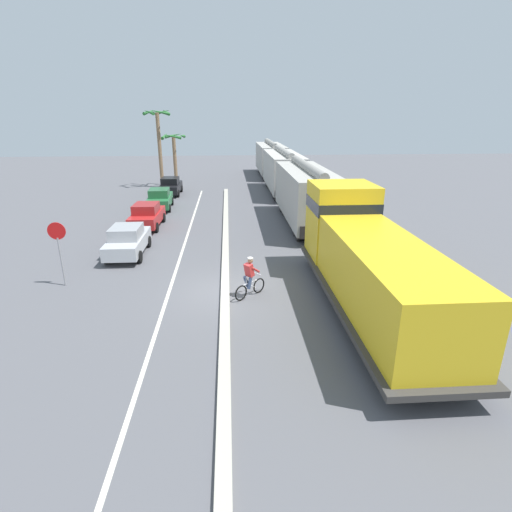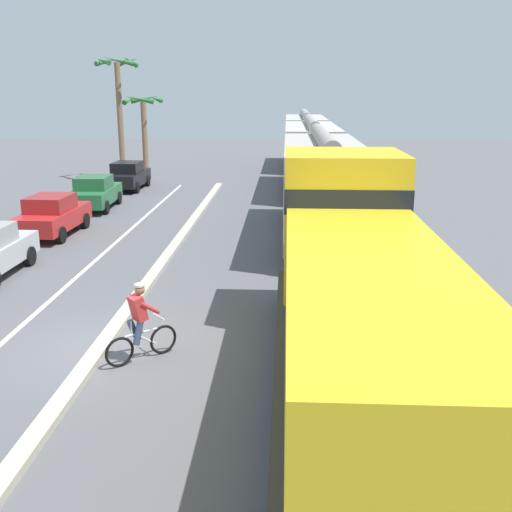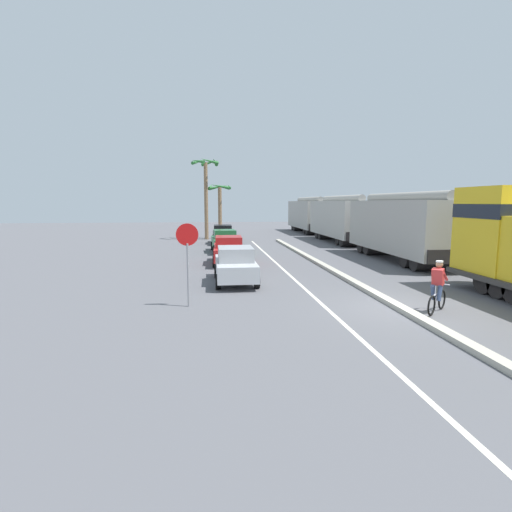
{
  "view_description": "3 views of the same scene",
  "coord_description": "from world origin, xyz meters",
  "px_view_note": "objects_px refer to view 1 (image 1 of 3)",
  "views": [
    {
      "loc": [
        0.24,
        -15.67,
        7.17
      ],
      "look_at": [
        1.4,
        0.98,
        1.22
      ],
      "focal_mm": 28.0,
      "sensor_mm": 36.0,
      "label": 1
    },
    {
      "loc": [
        4.09,
        -12.3,
        5.6
      ],
      "look_at": [
        3.34,
        2.51,
        1.5
      ],
      "focal_mm": 42.0,
      "sensor_mm": 36.0,
      "label": 2
    },
    {
      "loc": [
        -6.34,
        -12.54,
        3.6
      ],
      "look_at": [
        -4.04,
        6.92,
        0.94
      ],
      "focal_mm": 28.0,
      "sensor_mm": 36.0,
      "label": 3
    }
  ],
  "objects_px": {
    "hopper_car_trailing": "(271,158)",
    "parked_car_green": "(160,199)",
    "locomotive": "(364,261)",
    "parked_car_silver": "(128,240)",
    "parked_car_red": "(147,215)",
    "cyclist": "(250,278)",
    "palm_tree_near": "(174,148)",
    "parked_car_black": "(171,186)",
    "hopper_car_middle": "(283,171)",
    "palm_tree_far": "(159,132)",
    "stop_sign": "(58,242)",
    "hopper_car_lead": "(306,194)"
  },
  "relations": [
    {
      "from": "hopper_car_lead",
      "to": "parked_car_red",
      "type": "height_order",
      "value": "hopper_car_lead"
    },
    {
      "from": "hopper_car_middle",
      "to": "parked_car_black",
      "type": "distance_m",
      "value": 10.7
    },
    {
      "from": "parked_car_green",
      "to": "stop_sign",
      "type": "xyz_separation_m",
      "value": [
        -1.84,
        -15.08,
        1.21
      ]
    },
    {
      "from": "parked_car_silver",
      "to": "stop_sign",
      "type": "xyz_separation_m",
      "value": [
        -1.89,
        -3.92,
        1.21
      ]
    },
    {
      "from": "parked_car_green",
      "to": "stop_sign",
      "type": "bearing_deg",
      "value": -96.97
    },
    {
      "from": "hopper_car_lead",
      "to": "parked_car_red",
      "type": "distance_m",
      "value": 10.75
    },
    {
      "from": "hopper_car_trailing",
      "to": "parked_car_green",
      "type": "relative_size",
      "value": 2.48
    },
    {
      "from": "hopper_car_lead",
      "to": "hopper_car_trailing",
      "type": "distance_m",
      "value": 23.2
    },
    {
      "from": "parked_car_red",
      "to": "hopper_car_trailing",
      "type": "bearing_deg",
      "value": 65.32
    },
    {
      "from": "hopper_car_trailing",
      "to": "palm_tree_near",
      "type": "distance_m",
      "value": 12.78
    },
    {
      "from": "hopper_car_lead",
      "to": "palm_tree_near",
      "type": "relative_size",
      "value": 1.94
    },
    {
      "from": "parked_car_red",
      "to": "parked_car_green",
      "type": "xyz_separation_m",
      "value": [
        -0.02,
        5.53,
        0.0
      ]
    },
    {
      "from": "locomotive",
      "to": "cyclist",
      "type": "xyz_separation_m",
      "value": [
        -4.43,
        0.83,
        -0.98
      ]
    },
    {
      "from": "locomotive",
      "to": "hopper_car_lead",
      "type": "height_order",
      "value": "locomotive"
    },
    {
      "from": "parked_car_red",
      "to": "parked_car_black",
      "type": "relative_size",
      "value": 1.01
    },
    {
      "from": "parked_car_silver",
      "to": "cyclist",
      "type": "relative_size",
      "value": 2.45
    },
    {
      "from": "palm_tree_near",
      "to": "locomotive",
      "type": "bearing_deg",
      "value": -69.49
    },
    {
      "from": "parked_car_silver",
      "to": "palm_tree_far",
      "type": "height_order",
      "value": "palm_tree_far"
    },
    {
      "from": "palm_tree_far",
      "to": "hopper_car_middle",
      "type": "bearing_deg",
      "value": -18.41
    },
    {
      "from": "parked_car_silver",
      "to": "cyclist",
      "type": "bearing_deg",
      "value": -42.34
    },
    {
      "from": "stop_sign",
      "to": "palm_tree_near",
      "type": "distance_m",
      "value": 26.18
    },
    {
      "from": "parked_car_green",
      "to": "palm_tree_far",
      "type": "bearing_deg",
      "value": 97.45
    },
    {
      "from": "hopper_car_lead",
      "to": "parked_car_red",
      "type": "relative_size",
      "value": 2.5
    },
    {
      "from": "hopper_car_trailing",
      "to": "parked_car_red",
      "type": "distance_m",
      "value": 25.6
    },
    {
      "from": "parked_car_green",
      "to": "parked_car_black",
      "type": "bearing_deg",
      "value": 89.34
    },
    {
      "from": "hopper_car_middle",
      "to": "palm_tree_near",
      "type": "height_order",
      "value": "palm_tree_near"
    },
    {
      "from": "hopper_car_middle",
      "to": "parked_car_black",
      "type": "relative_size",
      "value": 2.51
    },
    {
      "from": "parked_car_green",
      "to": "parked_car_black",
      "type": "height_order",
      "value": "same"
    },
    {
      "from": "locomotive",
      "to": "parked_car_silver",
      "type": "relative_size",
      "value": 2.76
    },
    {
      "from": "hopper_car_lead",
      "to": "parked_car_green",
      "type": "height_order",
      "value": "hopper_car_lead"
    },
    {
      "from": "parked_car_red",
      "to": "parked_car_silver",
      "type": "bearing_deg",
      "value": -89.74
    },
    {
      "from": "palm_tree_far",
      "to": "palm_tree_near",
      "type": "bearing_deg",
      "value": 33.6
    },
    {
      "from": "locomotive",
      "to": "parked_car_silver",
      "type": "xyz_separation_m",
      "value": [
        -10.65,
        6.5,
        -0.98
      ]
    },
    {
      "from": "palm_tree_far",
      "to": "locomotive",
      "type": "bearing_deg",
      "value": -66.6
    },
    {
      "from": "hopper_car_middle",
      "to": "parked_car_red",
      "type": "distance_m",
      "value": 15.84
    },
    {
      "from": "parked_car_red",
      "to": "cyclist",
      "type": "height_order",
      "value": "cyclist"
    },
    {
      "from": "parked_car_black",
      "to": "cyclist",
      "type": "xyz_separation_m",
      "value": [
        6.19,
        -22.85,
        0.0
      ]
    },
    {
      "from": "locomotive",
      "to": "cyclist",
      "type": "height_order",
      "value": "locomotive"
    },
    {
      "from": "palm_tree_near",
      "to": "hopper_car_middle",
      "type": "bearing_deg",
      "value": -24.44
    },
    {
      "from": "hopper_car_trailing",
      "to": "stop_sign",
      "type": "distance_m",
      "value": 35.1
    },
    {
      "from": "parked_car_red",
      "to": "parked_car_black",
      "type": "height_order",
      "value": "same"
    },
    {
      "from": "hopper_car_middle",
      "to": "palm_tree_near",
      "type": "distance_m",
      "value": 11.9
    },
    {
      "from": "hopper_car_trailing",
      "to": "parked_car_red",
      "type": "relative_size",
      "value": 2.5
    },
    {
      "from": "parked_car_silver",
      "to": "parked_car_green",
      "type": "relative_size",
      "value": 0.99
    },
    {
      "from": "hopper_car_lead",
      "to": "stop_sign",
      "type": "xyz_separation_m",
      "value": [
        -12.54,
        -9.58,
        -0.05
      ]
    },
    {
      "from": "hopper_car_lead",
      "to": "palm_tree_far",
      "type": "bearing_deg",
      "value": 127.6
    },
    {
      "from": "cyclist",
      "to": "palm_tree_near",
      "type": "relative_size",
      "value": 0.31
    },
    {
      "from": "stop_sign",
      "to": "hopper_car_trailing",
      "type": "bearing_deg",
      "value": 69.07
    },
    {
      "from": "parked_car_red",
      "to": "stop_sign",
      "type": "height_order",
      "value": "stop_sign"
    },
    {
      "from": "cyclist",
      "to": "palm_tree_near",
      "type": "xyz_separation_m",
      "value": [
        -6.27,
        27.79,
        3.07
      ]
    }
  ]
}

